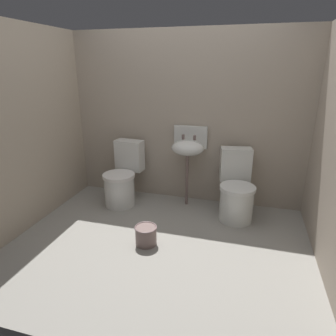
% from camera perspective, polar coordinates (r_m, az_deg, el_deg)
% --- Properties ---
extents(ground_plane, '(3.34, 2.59, 0.08)m').
position_cam_1_polar(ground_plane, '(3.10, -1.40, -14.66)').
color(ground_plane, gray).
extents(wall_back, '(3.34, 0.10, 2.11)m').
position_cam_1_polar(wall_back, '(3.74, 3.65, 9.48)').
color(wall_back, '#A39584').
rests_on(wall_back, ground).
extents(wall_left, '(0.10, 2.39, 2.11)m').
position_cam_1_polar(wall_left, '(3.49, -25.89, 6.87)').
color(wall_left, '#A1927F').
rests_on(wall_left, ground).
extents(toilet_left, '(0.44, 0.62, 0.78)m').
position_cam_1_polar(toilet_left, '(3.79, -8.85, -2.14)').
color(toilet_left, silver).
rests_on(toilet_left, ground).
extents(toilet_right, '(0.48, 0.65, 0.78)m').
position_cam_1_polar(toilet_right, '(3.48, 13.16, -4.42)').
color(toilet_right, silver).
rests_on(toilet_right, ground).
extents(sink, '(0.42, 0.35, 0.99)m').
position_cam_1_polar(sink, '(3.58, 3.95, 4.08)').
color(sink, '#6E5955').
rests_on(sink, ground).
extents(bucket, '(0.23, 0.23, 0.20)m').
position_cam_1_polar(bucket, '(2.99, -4.32, -12.88)').
color(bucket, '#6E5955').
rests_on(bucket, ground).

